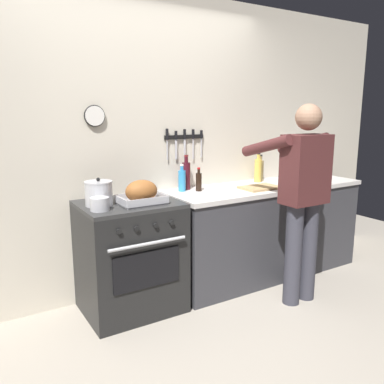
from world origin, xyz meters
TOP-DOWN VIEW (x-y plane):
  - ground_plane at (0.00, 0.00)m, footprint 8.00×8.00m
  - wall_back at (-0.00, 1.35)m, footprint 6.00×0.13m
  - counter_block at (1.20, 0.99)m, footprint 2.03×0.65m
  - stove at (-0.22, 0.99)m, footprint 0.76×0.67m
  - person_cook at (1.06, 0.39)m, footprint 0.51×0.63m
  - roasting_pan at (-0.15, 0.89)m, footprint 0.35×0.26m
  - stock_pot at (-0.45, 1.01)m, footprint 0.21×0.21m
  - saucepan at (-0.50, 0.85)m, footprint 0.14×0.14m
  - cutting_board at (1.03, 0.88)m, footprint 0.36×0.24m
  - bottle_dish_soap at (0.36, 1.15)m, footprint 0.07×0.07m
  - bottle_wine_red at (0.44, 1.21)m, footprint 0.08×0.08m
  - bottle_soy_sauce at (0.49, 1.08)m, footprint 0.05×0.05m
  - bottle_cooking_oil at (1.25, 1.16)m, footprint 0.07×0.07m
  - bottle_vinegar at (1.32, 1.20)m, footprint 0.06×0.06m

SIDE VIEW (x-z plane):
  - ground_plane at x=0.00m, z-range 0.00..0.00m
  - stove at x=-0.22m, z-range 0.00..0.90m
  - counter_block at x=1.20m, z-range 0.00..0.90m
  - cutting_board at x=1.03m, z-range 0.90..0.92m
  - saucepan at x=-0.50m, z-range 0.90..1.00m
  - person_cook at x=1.06m, z-range 0.12..1.78m
  - roasting_pan at x=-0.15m, z-range 0.89..1.08m
  - bottle_soy_sauce at x=0.49m, z-range 0.88..1.09m
  - stock_pot at x=-0.45m, z-range 0.89..1.10m
  - bottle_dish_soap at x=0.36m, z-range 0.88..1.12m
  - bottle_vinegar at x=1.32m, z-range 0.88..1.14m
  - bottle_cooking_oil at x=1.25m, z-range 0.88..1.17m
  - bottle_wine_red at x=0.44m, z-range 0.87..1.19m
  - wall_back at x=0.00m, z-range 0.00..2.60m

